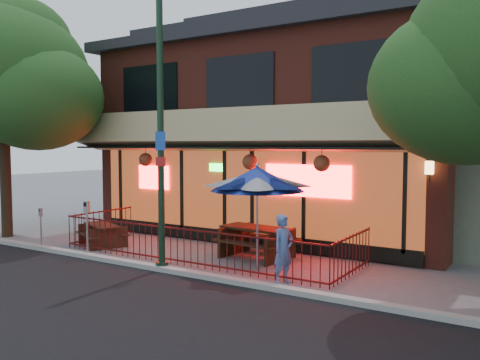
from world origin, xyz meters
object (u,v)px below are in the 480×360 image
(picnic_table_right, at_px, (257,238))
(parking_meter_far, at_px, (41,221))
(pedestrian, at_px, (283,249))
(street_tree_left, at_px, (5,68))
(street_light, at_px, (161,143))
(picnic_table_left, at_px, (102,232))
(patio_umbrella, at_px, (257,179))
(parking_meter_near, at_px, (87,219))

(picnic_table_right, distance_m, parking_meter_far, 6.49)
(picnic_table_right, distance_m, pedestrian, 2.65)
(street_tree_left, bearing_deg, street_light, -6.04)
(street_tree_left, bearing_deg, picnic_table_left, 7.73)
(picnic_table_left, bearing_deg, patio_umbrella, 0.10)
(pedestrian, relative_size, parking_meter_far, 1.26)
(street_tree_left, distance_m, picnic_table_left, 6.55)
(street_light, height_order, picnic_table_left, street_light)
(street_light, height_order, picnic_table_right, street_light)
(street_tree_left, height_order, parking_meter_near, street_tree_left)
(street_light, distance_m, patio_umbrella, 2.53)
(street_light, relative_size, patio_umbrella, 2.64)
(street_light, relative_size, picnic_table_right, 3.26)
(street_light, bearing_deg, street_tree_left, 173.96)
(picnic_table_left, distance_m, parking_meter_near, 1.68)
(picnic_table_left, xyz_separation_m, pedestrian, (6.69, -0.82, 0.34))
(street_tree_left, xyz_separation_m, picnic_table_right, (8.78, 1.63, -5.11))
(street_light, relative_size, parking_meter_near, 4.49)
(picnic_table_left, bearing_deg, parking_meter_far, -129.84)
(parking_meter_near, bearing_deg, patio_umbrella, 15.81)
(picnic_table_right, bearing_deg, parking_meter_near, -149.04)
(parking_meter_far, bearing_deg, street_tree_left, 163.53)
(picnic_table_left, bearing_deg, pedestrian, -6.95)
(pedestrian, relative_size, parking_meter_near, 1.00)
(patio_umbrella, xyz_separation_m, pedestrian, (1.16, -0.83, -1.49))
(parking_meter_near, distance_m, parking_meter_far, 1.98)
(patio_umbrella, distance_m, parking_meter_near, 5.01)
(parking_meter_far, bearing_deg, picnic_table_right, 22.22)
(picnic_table_left, relative_size, parking_meter_far, 1.54)
(picnic_table_right, relative_size, pedestrian, 1.38)
(picnic_table_left, height_order, patio_umbrella, patio_umbrella)
(parking_meter_near, height_order, parking_meter_far, parking_meter_near)
(street_tree_left, distance_m, parking_meter_far, 5.63)
(picnic_table_left, bearing_deg, street_light, -20.34)
(patio_umbrella, relative_size, pedestrian, 1.70)
(street_tree_left, bearing_deg, picnic_table_right, 10.53)
(picnic_table_right, bearing_deg, patio_umbrella, -59.23)
(street_light, relative_size, street_tree_left, 0.87)
(street_light, xyz_separation_m, pedestrian, (3.13, 0.50, -2.37))
(patio_umbrella, bearing_deg, pedestrian, -35.36)
(picnic_table_left, relative_size, pedestrian, 1.22)
(picnic_table_left, relative_size, picnic_table_right, 0.89)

